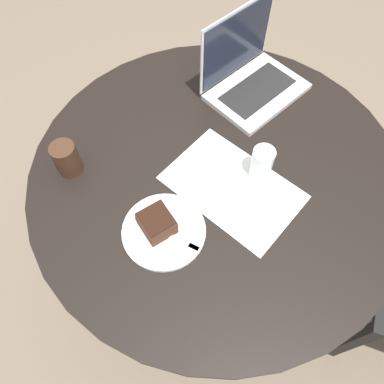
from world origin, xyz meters
TOP-DOWN VIEW (x-y plane):
  - ground_plane at (0.00, 0.00)m, footprint 12.00×12.00m
  - dining_table at (0.00, 0.00)m, footprint 1.08×1.08m
  - paper_document at (0.07, -0.03)m, footprint 0.40×0.30m
  - plate at (-0.02, -0.24)m, footprint 0.22×0.22m
  - cake_slice at (-0.04, -0.25)m, footprint 0.11×0.11m
  - fork at (0.01, -0.25)m, footprint 0.17×0.03m
  - coffee_glass at (-0.36, -0.22)m, footprint 0.07×0.07m
  - water_glass at (0.11, 0.05)m, footprint 0.06×0.06m
  - laptop at (-0.07, 0.34)m, footprint 0.29×0.35m

SIDE VIEW (x-z plane):
  - ground_plane at x=0.00m, z-range 0.00..0.00m
  - dining_table at x=0.00m, z-range 0.21..0.96m
  - paper_document at x=0.07m, z-range 0.75..0.75m
  - plate at x=-0.02m, z-range 0.75..0.76m
  - fork at x=0.01m, z-range 0.76..0.76m
  - cake_slice at x=-0.04m, z-range 0.76..0.81m
  - laptop at x=-0.07m, z-range 0.67..0.92m
  - coffee_glass at x=-0.36m, z-range 0.75..0.84m
  - water_glass at x=0.11m, z-range 0.75..0.85m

